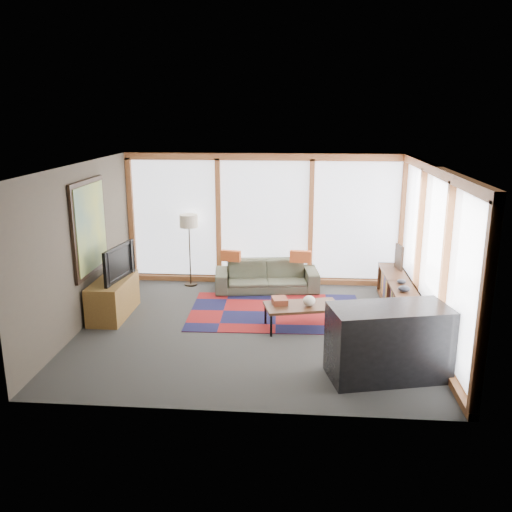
# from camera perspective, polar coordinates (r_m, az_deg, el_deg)

# --- Properties ---
(ground) EXTENTS (5.50, 5.50, 0.00)m
(ground) POSITION_cam_1_polar(r_m,az_deg,el_deg) (8.78, -0.21, -7.63)
(ground) COLOR #292826
(ground) RESTS_ON ground
(room_envelope) EXTENTS (5.52, 5.02, 2.62)m
(room_envelope) POSITION_cam_1_polar(r_m,az_deg,el_deg) (8.83, 3.29, 2.97)
(room_envelope) COLOR #463D34
(room_envelope) RESTS_ON ground
(rug) EXTENTS (3.03, 2.00, 0.01)m
(rug) POSITION_cam_1_polar(r_m,az_deg,el_deg) (9.46, 2.13, -5.89)
(rug) COLOR maroon
(rug) RESTS_ON ground
(sofa) EXTENTS (2.06, 1.02, 0.58)m
(sofa) POSITION_cam_1_polar(r_m,az_deg,el_deg) (10.49, 1.12, -2.12)
(sofa) COLOR #3C3E2C
(sofa) RESTS_ON ground
(pillow_left) EXTENTS (0.39, 0.18, 0.21)m
(pillow_left) POSITION_cam_1_polar(r_m,az_deg,el_deg) (10.44, -2.66, 0.02)
(pillow_left) COLOR #B65023
(pillow_left) RESTS_ON sofa
(pillow_right) EXTENTS (0.42, 0.16, 0.22)m
(pillow_right) POSITION_cam_1_polar(r_m,az_deg,el_deg) (10.38, 4.71, -0.06)
(pillow_right) COLOR #B65023
(pillow_right) RESTS_ON sofa
(floor_lamp) EXTENTS (0.36, 0.36, 1.44)m
(floor_lamp) POSITION_cam_1_polar(r_m,az_deg,el_deg) (10.78, -6.99, 0.60)
(floor_lamp) COLOR #302315
(floor_lamp) RESTS_ON ground
(coffee_table) EXTENTS (1.28, 0.85, 0.39)m
(coffee_table) POSITION_cam_1_polar(r_m,az_deg,el_deg) (8.76, 4.85, -6.37)
(coffee_table) COLOR #36190F
(coffee_table) RESTS_ON ground
(book_stack) EXTENTS (0.29, 0.33, 0.10)m
(book_stack) POSITION_cam_1_polar(r_m,az_deg,el_deg) (8.72, 2.51, -4.72)
(book_stack) COLOR brown
(book_stack) RESTS_ON coffee_table
(vase) EXTENTS (0.23, 0.23, 0.17)m
(vase) POSITION_cam_1_polar(r_m,az_deg,el_deg) (8.62, 5.61, -4.73)
(vase) COLOR beige
(vase) RESTS_ON coffee_table
(bookshelf) EXTENTS (0.42, 2.29, 0.57)m
(bookshelf) POSITION_cam_1_polar(r_m,az_deg,el_deg) (9.69, 14.79, -4.13)
(bookshelf) COLOR #36190F
(bookshelf) RESTS_ON ground
(bowl_a) EXTENTS (0.20, 0.20, 0.10)m
(bowl_a) POSITION_cam_1_polar(r_m,az_deg,el_deg) (9.03, 15.32, -3.33)
(bowl_a) COLOR black
(bowl_a) RESTS_ON bookshelf
(bowl_b) EXTENTS (0.17, 0.17, 0.07)m
(bowl_b) POSITION_cam_1_polar(r_m,az_deg,el_deg) (9.43, 15.07, -2.61)
(bowl_b) COLOR black
(bowl_b) RESTS_ON bookshelf
(shelf_picture) EXTENTS (0.10, 0.35, 0.45)m
(shelf_picture) POSITION_cam_1_polar(r_m,az_deg,el_deg) (10.24, 14.83, -0.09)
(shelf_picture) COLOR black
(shelf_picture) RESTS_ON bookshelf
(tv_console) EXTENTS (0.53, 1.27, 0.64)m
(tv_console) POSITION_cam_1_polar(r_m,az_deg,el_deg) (9.53, -14.79, -4.24)
(tv_console) COLOR brown
(tv_console) RESTS_ON ground
(television) EXTENTS (0.29, 1.03, 0.59)m
(television) POSITION_cam_1_polar(r_m,az_deg,el_deg) (9.37, -14.75, -0.65)
(television) COLOR black
(television) RESTS_ON tv_console
(bar_counter) EXTENTS (1.65, 1.05, 0.97)m
(bar_counter) POSITION_cam_1_polar(r_m,az_deg,el_deg) (7.30, 13.77, -8.81)
(bar_counter) COLOR black
(bar_counter) RESTS_ON ground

